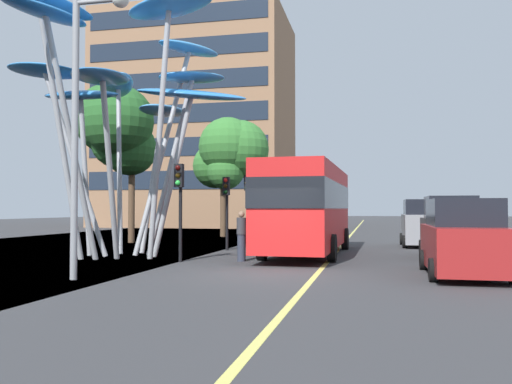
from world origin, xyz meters
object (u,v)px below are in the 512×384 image
at_px(car_parked_near, 463,240).
at_px(pedestrian, 241,236).
at_px(leaf_sculpture, 130,81).
at_px(traffic_light_kerb_near, 180,191).
at_px(car_parked_mid, 450,229).
at_px(car_parked_far, 422,224).
at_px(red_bus, 308,204).
at_px(traffic_light_island_mid, 247,194).
at_px(street_lamp, 87,96).
at_px(traffic_light_kerb_far, 226,197).

xyz_separation_m(car_parked_near, pedestrian, (-6.91, 2.69, -0.11)).
bearing_deg(leaf_sculpture, car_parked_near, -17.53).
bearing_deg(leaf_sculpture, traffic_light_kerb_near, -32.71).
xyz_separation_m(traffic_light_kerb_near, car_parked_mid, (9.31, 3.59, -1.39)).
relative_size(leaf_sculpture, car_parked_far, 2.63).
height_order(red_bus, traffic_light_island_mid, red_bus).
relative_size(traffic_light_island_mid, street_lamp, 0.48).
bearing_deg(leaf_sculpture, car_parked_mid, 8.62).
relative_size(leaf_sculpture, pedestrian, 5.82).
relative_size(traffic_light_kerb_near, car_parked_mid, 0.85).
distance_m(red_bus, car_parked_mid, 5.46).
bearing_deg(traffic_light_kerb_far, car_parked_mid, -10.70).
relative_size(traffic_light_kerb_near, traffic_light_island_mid, 0.95).
relative_size(leaf_sculpture, car_parked_near, 2.29).
height_order(leaf_sculpture, pedestrian, leaf_sculpture).
relative_size(red_bus, traffic_light_kerb_near, 2.96).
bearing_deg(traffic_light_island_mid, traffic_light_kerb_near, -90.53).
bearing_deg(traffic_light_kerb_near, leaf_sculpture, 147.29).
height_order(red_bus, traffic_light_kerb_near, red_bus).
bearing_deg(car_parked_far, car_parked_mid, -85.22).
relative_size(traffic_light_kerb_far, pedestrian, 1.85).
xyz_separation_m(traffic_light_kerb_far, pedestrian, (1.82, -4.55, -1.47)).
distance_m(traffic_light_kerb_near, car_parked_far, 13.14).
distance_m(traffic_light_island_mid, car_parked_far, 8.85).
height_order(leaf_sculpture, car_parked_near, leaf_sculpture).
bearing_deg(red_bus, car_parked_mid, -3.69).
height_order(traffic_light_kerb_far, street_lamp, street_lamp).
distance_m(leaf_sculpture, traffic_light_island_mid, 9.45).
bearing_deg(traffic_light_island_mid, street_lamp, -93.22).
height_order(red_bus, car_parked_mid, red_bus).
bearing_deg(leaf_sculpture, traffic_light_kerb_far, 50.39).
bearing_deg(car_parked_mid, car_parked_near, -94.08).
xyz_separation_m(traffic_light_island_mid, car_parked_near, (8.83, -11.65, -1.60)).
bearing_deg(red_bus, traffic_light_kerb_near, -135.11).
bearing_deg(red_bus, traffic_light_kerb_far, 159.86).
bearing_deg(traffic_light_island_mid, leaf_sculpture, -109.59).
distance_m(car_parked_far, street_lamp, 17.74).
bearing_deg(pedestrian, traffic_light_island_mid, 102.10).
relative_size(red_bus, car_parked_mid, 2.51).
bearing_deg(traffic_light_kerb_far, pedestrian, -68.21).
xyz_separation_m(leaf_sculpture, car_parked_mid, (12.06, 1.83, -5.75)).
relative_size(car_parked_far, pedestrian, 2.21).
distance_m(red_bus, traffic_light_kerb_near, 5.59).
height_order(traffic_light_kerb_near, traffic_light_kerb_far, traffic_light_kerb_near).
height_order(leaf_sculpture, traffic_light_kerb_near, leaf_sculpture).
distance_m(traffic_light_island_mid, car_parked_mid, 11.18).
xyz_separation_m(leaf_sculpture, traffic_light_kerb_far, (2.94, 3.55, -4.47)).
bearing_deg(traffic_light_island_mid, car_parked_near, -52.84).
xyz_separation_m(red_bus, traffic_light_kerb_near, (-3.95, -3.94, 0.43)).
bearing_deg(traffic_light_kerb_near, red_bus, 44.89).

